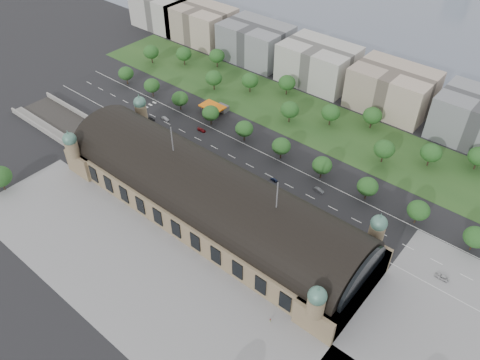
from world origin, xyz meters
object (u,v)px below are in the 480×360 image
Objects in this scene: traffic_car_0 at (120,113)px; parked_car_4 at (164,147)px; parked_car_6 at (212,166)px; parked_car_1 at (169,145)px; parked_car_5 at (185,151)px; bus_mid at (270,192)px; parked_car_3 at (157,136)px; bus_west at (231,171)px; pedestrian_0 at (270,320)px; parked_car_2 at (181,150)px; petrol_station at (218,107)px; traffic_car_4 at (274,180)px; bus_east at (321,217)px; traffic_car_5 at (319,190)px; traffic_car_1 at (165,119)px; parked_car_0 at (129,127)px; traffic_car_3 at (202,130)px; traffic_car_2 at (150,119)px; traffic_car_6 at (442,277)px.

parked_car_4 reaches higher than traffic_car_0.
parked_car_1 is at bearing -125.47° from parked_car_6.
bus_mid is (53.50, 2.00, 0.96)m from parked_car_5.
parked_car_3 is 50.97m from bus_west.
pedestrian_0 is at bearing -141.43° from bus_mid.
parked_car_2 is (8.03, 1.32, -0.02)m from parked_car_1.
petrol_station is 2.96× the size of parked_car_5.
traffic_car_4 is 32.84m from bus_east.
traffic_car_5 is at bearing 78.22° from parked_car_1.
parked_car_3 is 0.88× the size of parked_car_4.
parked_car_4 is (-60.19, -15.39, 0.04)m from traffic_car_4.
bus_east is at bearing -93.61° from traffic_car_1.
traffic_car_4 is 0.84× the size of parked_car_0.
parked_car_5 is at bearing -71.79° from petrol_station.
parked_car_5 is 0.37× the size of bus_west.
traffic_car_5 is 1.31× the size of parked_car_3.
parked_car_3 is at bearing 140.82° from traffic_car_3.
traffic_car_1 is 8.62m from traffic_car_2.
parked_car_5 is at bearing 99.68° from bus_west.
parked_car_0 is at bearing -120.51° from petrol_station.
bus_mid reaches higher than traffic_car_2.
pedestrian_0 reaches higher than traffic_car_1.
traffic_car_3 is 24.47m from parked_car_3.
parked_car_5 is (10.70, 1.32, -0.01)m from parked_car_1.
traffic_car_3 reaches higher than parked_car_3.
petrol_station is 150.47m from traffic_car_6.
traffic_car_6 is 0.46× the size of bus_mid.
petrol_station is 3.71× the size of parked_car_3.
parked_car_1 is 64.29m from bus_mid.
parked_car_0 is (-88.21, -15.39, 0.10)m from traffic_car_4.
traffic_car_1 reaches higher than traffic_car_3.
bus_mid is at bearing 31.98° from traffic_car_4.
traffic_car_2 is 85.79m from traffic_car_4.
petrol_station reaches higher than parked_car_3.
pedestrian_0 is (105.36, -47.44, 0.12)m from parked_car_4.
traffic_car_1 is (24.80, 12.46, 0.11)m from traffic_car_0.
traffic_car_3 is 1.14× the size of parked_car_2.
parked_car_6 is 0.47× the size of bus_mid.
parked_car_4 reaches higher than parked_car_1.
parked_car_4 is at bearing 104.16° from bus_west.
traffic_car_3 is 140.82m from traffic_car_6.
traffic_car_0 is at bearing -137.81° from petrol_station.
bus_east reaches higher than traffic_car_0.
traffic_car_3 is 1.30× the size of traffic_car_4.
traffic_car_3 is 20.15m from parked_car_2.
parked_car_2 is at bearing 77.15° from parked_car_4.
traffic_car_5 reaches higher than parked_car_2.
parked_car_0 is 0.36× the size of bus_west.
traffic_car_3 is (23.57, 5.02, -0.06)m from traffic_car_1.
traffic_car_6 is 1.25× the size of parked_car_4.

